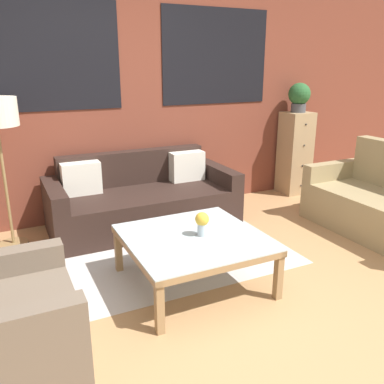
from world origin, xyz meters
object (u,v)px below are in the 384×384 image
at_px(drawer_cabinet, 295,153).
at_px(flower_vase, 202,222).
at_px(potted_plant, 299,96).
at_px(coffee_table, 193,242).
at_px(couch_dark, 143,201).

relative_size(drawer_cabinet, flower_vase, 5.69).
relative_size(drawer_cabinet, potted_plant, 2.92).
relative_size(coffee_table, drawer_cabinet, 0.94).
bearing_deg(flower_vase, drawer_cabinet, 35.99).
height_order(couch_dark, coffee_table, couch_dark).
bearing_deg(drawer_cabinet, flower_vase, -144.01).
bearing_deg(flower_vase, couch_dark, 90.30).
xyz_separation_m(drawer_cabinet, potted_plant, (0.00, 0.00, 0.76)).
distance_m(coffee_table, drawer_cabinet, 2.87).
distance_m(couch_dark, flower_vase, 1.44).
bearing_deg(flower_vase, potted_plant, 35.99).
distance_m(coffee_table, flower_vase, 0.18).
height_order(drawer_cabinet, potted_plant, potted_plant).
xyz_separation_m(potted_plant, flower_vase, (-2.28, -1.65, -0.78)).
height_order(coffee_table, potted_plant, potted_plant).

